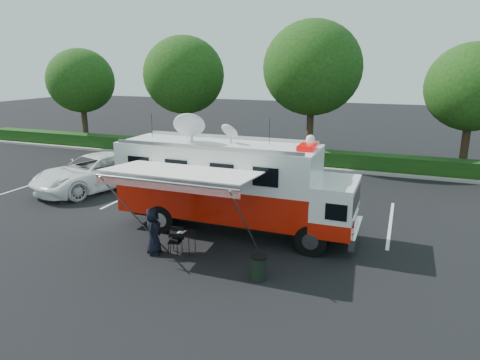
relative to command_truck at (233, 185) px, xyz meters
The scene contains 10 objects.
ground_plane 1.84m from the command_truck, ahead, with size 120.00×120.00×0.00m, color black.
back_border 13.34m from the command_truck, 84.59° to the left, with size 60.00×6.14×8.87m.
stall_lines 3.54m from the command_truck, 98.01° to the left, with size 24.12×5.50×0.01m.
command_truck is the anchor object (origin of this frame).
awning 2.83m from the command_truck, 107.40° to the right, with size 4.88×2.53×2.95m.
white_suv 9.41m from the command_truck, 162.04° to the left, with size 2.89×6.26×1.74m, color white.
person 3.78m from the command_truck, 121.93° to the right, with size 0.78×0.51×1.59m, color black.
folding_table 2.82m from the command_truck, 109.56° to the right, with size 1.03×0.90×0.73m.
folding_chair 2.98m from the command_truck, 113.97° to the right, with size 0.51×0.53×0.88m.
trash_bin 4.16m from the command_truck, 57.01° to the right, with size 0.50×0.50×0.75m.
Camera 1 is at (5.65, -14.16, 6.14)m, focal length 32.00 mm.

